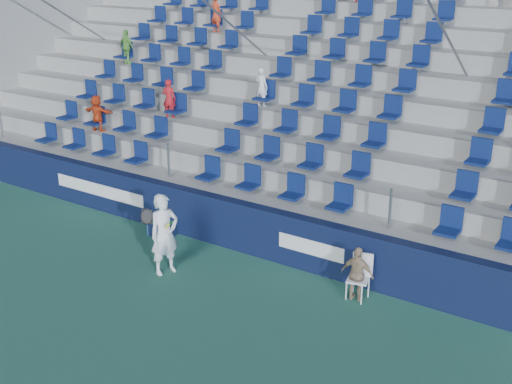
# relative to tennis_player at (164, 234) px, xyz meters

# --- Properties ---
(ground) EXTENTS (70.00, 70.00, 0.00)m
(ground) POSITION_rel_tennis_player_xyz_m (1.17, -1.29, -0.91)
(ground) COLOR #29604C
(ground) RESTS_ON ground
(sponsor_wall) EXTENTS (24.00, 0.32, 1.20)m
(sponsor_wall) POSITION_rel_tennis_player_xyz_m (1.18, 1.86, -0.31)
(sponsor_wall) COLOR #0F1738
(sponsor_wall) RESTS_ON ground
(grandstand) EXTENTS (24.00, 8.17, 6.63)m
(grandstand) POSITION_rel_tennis_player_xyz_m (1.17, 6.96, 1.22)
(grandstand) COLOR gray
(grandstand) RESTS_ON ground
(tennis_player) EXTENTS (0.72, 0.78, 1.82)m
(tennis_player) POSITION_rel_tennis_player_xyz_m (0.00, 0.00, 0.00)
(tennis_player) COLOR white
(tennis_player) RESTS_ON ground
(line_judge_chair) EXTENTS (0.50, 0.51, 0.95)m
(line_judge_chair) POSITION_rel_tennis_player_xyz_m (4.01, 1.36, -0.37)
(line_judge_chair) COLOR white
(line_judge_chair) RESTS_ON ground
(line_judge) EXTENTS (0.70, 0.33, 1.16)m
(line_judge) POSITION_rel_tennis_player_xyz_m (4.01, 1.21, -0.33)
(line_judge) COLOR tan
(line_judge) RESTS_ON ground
(ball_bin) EXTENTS (0.69, 0.52, 0.35)m
(ball_bin) POSITION_rel_tennis_player_xyz_m (-1.37, 1.46, -0.72)
(ball_bin) COLOR #0F1A39
(ball_bin) RESTS_ON ground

